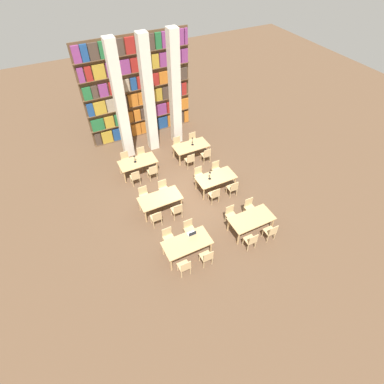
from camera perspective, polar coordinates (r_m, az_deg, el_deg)
ground_plane at (r=14.06m, az=-0.50°, el=-1.22°), size 40.00×40.00×0.00m
bookshelf_bank at (r=17.18m, az=-10.12°, el=18.59°), size 5.92×0.35×5.50m
pillar_left at (r=15.37m, az=-13.50°, el=16.03°), size 0.49×0.49×6.00m
pillar_center at (r=15.69m, az=-8.31°, el=17.42°), size 0.49×0.49×6.00m
pillar_right at (r=16.14m, az=-3.30°, el=18.61°), size 0.49×0.49×6.00m
reading_table_0 at (r=11.60m, az=-0.96°, el=-9.83°), size 1.85×0.94×0.74m
chair_0 at (r=11.27m, az=-1.42°, el=-14.02°), size 0.42×0.40×0.88m
chair_1 at (r=12.05m, az=-4.56°, el=-8.49°), size 0.42×0.40×0.88m
chair_2 at (r=11.50m, az=2.84°, el=-12.23°), size 0.42×0.40×0.88m
chair_3 at (r=12.27m, az=-0.56°, el=-6.96°), size 0.42×0.40×0.88m
laptop at (r=11.74m, az=-0.04°, el=-7.90°), size 0.32×0.22×0.21m
reading_table_1 at (r=12.57m, az=11.25°, el=-5.19°), size 1.85×0.94×0.74m
chair_4 at (r=12.14m, az=11.17°, el=-9.01°), size 0.42×0.40×0.88m
chair_5 at (r=12.86m, az=7.38°, el=-4.24°), size 0.42×0.40×0.88m
chair_6 at (r=12.58m, az=14.77°, el=-7.29°), size 0.42×0.40×0.88m
chair_7 at (r=13.28m, az=10.90°, el=-2.79°), size 0.42×0.40×0.88m
reading_table_2 at (r=13.17m, az=-6.09°, el=-1.40°), size 1.85×0.94×0.74m
chair_8 at (r=12.72m, az=-6.80°, el=-4.86°), size 0.42×0.40×0.88m
chair_9 at (r=13.72m, az=-9.13°, el=-0.54°), size 0.42×0.40×0.88m
chair_10 at (r=12.93m, az=-2.87°, el=-3.44°), size 0.42×0.40×0.88m
chair_11 at (r=13.91m, az=-5.46°, el=0.72°), size 0.42×0.40×0.88m
reading_table_3 at (r=14.12m, az=4.56°, el=2.60°), size 1.85×0.94×0.74m
chair_12 at (r=13.59m, az=4.31°, el=-0.49°), size 0.42×0.40×0.88m
chair_13 at (r=14.53m, az=1.36°, el=3.28°), size 0.42×0.40×0.88m
chair_14 at (r=13.99m, az=7.76°, el=0.78°), size 0.42×0.40×0.88m
chair_15 at (r=14.91m, az=4.68°, el=4.39°), size 0.42×0.40×0.88m
desk_lamp_0 at (r=13.76m, az=3.43°, el=3.44°), size 0.14×0.14×0.44m
reading_table_4 at (r=15.19m, az=-10.29°, el=5.50°), size 1.85×0.94×0.74m
chair_16 at (r=14.67m, az=-10.77°, el=2.82°), size 0.42×0.40×0.88m
chair_17 at (r=15.81m, az=-12.54°, el=6.07°), size 0.42×0.40×0.88m
chair_18 at (r=14.84m, az=-7.55°, el=3.88°), size 0.42×0.40×0.88m
chair_19 at (r=15.97m, az=-9.52°, el=7.02°), size 0.42×0.40×0.88m
desk_lamp_1 at (r=14.98m, az=-10.91°, el=6.46°), size 0.14×0.14×0.41m
reading_table_5 at (r=16.00m, az=-0.19°, el=8.59°), size 1.85×0.94×0.74m
chair_20 at (r=15.42m, az=-0.40°, el=6.14°), size 0.42×0.40×0.88m
chair_21 at (r=16.51m, az=-2.75°, el=9.06°), size 0.42×0.40×0.88m
chair_22 at (r=15.77m, az=2.72°, el=7.10°), size 0.42×0.40×0.88m
chair_23 at (r=16.83m, az=0.23°, el=9.92°), size 0.42×0.40×0.88m
desk_lamp_2 at (r=15.83m, az=0.10°, el=9.94°), size 0.14×0.14×0.48m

